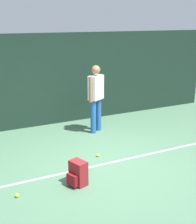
% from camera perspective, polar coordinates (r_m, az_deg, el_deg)
% --- Properties ---
extents(ground_plane, '(12.00, 12.00, 0.00)m').
position_cam_1_polar(ground_plane, '(6.30, 1.65, -9.69)').
color(ground_plane, '#4C7556').
extents(back_fence, '(10.00, 0.10, 2.44)m').
position_cam_1_polar(back_fence, '(8.56, -7.85, 5.85)').
color(back_fence, '#192D23').
rests_on(back_fence, ground).
extents(court_line, '(9.00, 0.05, 0.00)m').
position_cam_1_polar(court_line, '(6.37, 1.27, -9.36)').
color(court_line, white).
rests_on(court_line, ground).
extents(tennis_player, '(0.47, 0.39, 1.70)m').
position_cam_1_polar(tennis_player, '(7.85, -0.39, 3.14)').
color(tennis_player, '#2659A5').
rests_on(tennis_player, ground).
extents(backpack, '(0.35, 0.35, 0.44)m').
position_cam_1_polar(backpack, '(5.56, -3.70, -11.08)').
color(backpack, maroon).
rests_on(backpack, ground).
extents(tennis_ball_near_player, '(0.07, 0.07, 0.07)m').
position_cam_1_polar(tennis_ball_near_player, '(6.67, -0.00, -7.82)').
color(tennis_ball_near_player, '#CCE033').
rests_on(tennis_ball_near_player, ground).
extents(tennis_ball_by_fence, '(0.07, 0.07, 0.07)m').
position_cam_1_polar(tennis_ball_by_fence, '(5.44, -14.45, -14.41)').
color(tennis_ball_by_fence, '#CCE033').
rests_on(tennis_ball_by_fence, ground).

